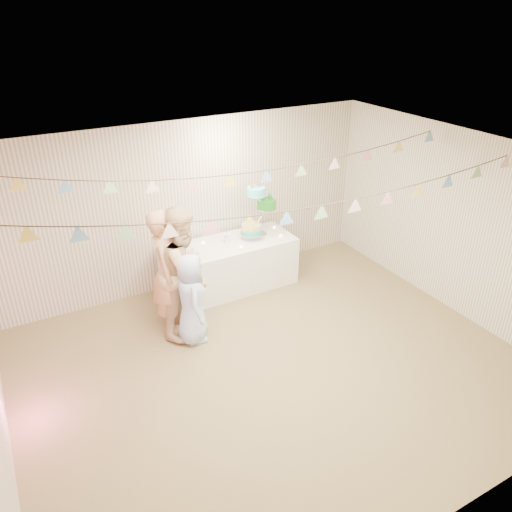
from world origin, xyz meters
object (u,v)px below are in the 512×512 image
table (229,265)px  cake_stand (259,211)px  person_adult_a (167,272)px  person_child (191,299)px  person_adult_b (185,271)px

table → cake_stand: 0.96m
person_adult_a → person_child: (0.16, -0.39, -0.25)m
table → person_adult_a: size_ratio=1.17×
cake_stand → person_child: bearing=-146.8°
table → person_child: bearing=-136.4°
table → cake_stand: cake_stand is taller
person_adult_b → person_child: (-0.03, -0.26, -0.27)m
table → person_adult_a: 1.43m
person_adult_b → person_child: size_ratio=1.43×
person_adult_a → person_child: 0.49m
person_adult_a → person_adult_b: person_adult_b is taller
table → person_adult_b: (-1.01, -0.73, 0.52)m
cake_stand → person_adult_a: size_ratio=0.47×
person_adult_a → person_adult_b: (0.20, -0.14, 0.03)m
table → person_adult_b: bearing=-143.9°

